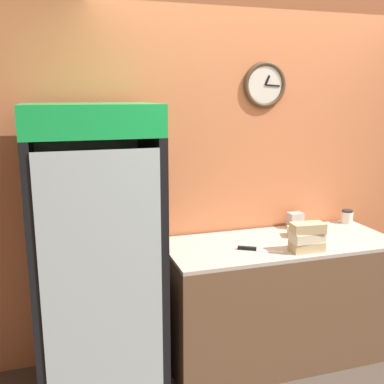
# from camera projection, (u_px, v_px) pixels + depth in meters

# --- Properties ---
(wall_back) EXTENTS (5.20, 0.09, 2.70)m
(wall_back) POSITION_uv_depth(u_px,v_px,m) (259.00, 167.00, 3.45)
(wall_back) COLOR #D17547
(wall_back) RESTS_ON ground_plane
(prep_counter) EXTENTS (1.64, 0.68, 0.88)m
(prep_counter) POSITION_uv_depth(u_px,v_px,m) (278.00, 299.00, 3.28)
(prep_counter) COLOR brown
(prep_counter) RESTS_ON ground_plane
(beverage_cooler) EXTENTS (0.76, 0.71, 1.85)m
(beverage_cooler) POSITION_uv_depth(u_px,v_px,m) (95.00, 238.00, 2.81)
(beverage_cooler) COLOR black
(beverage_cooler) RESTS_ON ground_plane
(sandwich_stack_bottom) EXTENTS (0.22, 0.12, 0.06)m
(sandwich_stack_bottom) POSITION_uv_depth(u_px,v_px,m) (307.00, 246.00, 2.99)
(sandwich_stack_bottom) COLOR tan
(sandwich_stack_bottom) RESTS_ON prep_counter
(sandwich_stack_middle) EXTENTS (0.22, 0.12, 0.06)m
(sandwich_stack_middle) POSITION_uv_depth(u_px,v_px,m) (307.00, 237.00, 2.97)
(sandwich_stack_middle) COLOR beige
(sandwich_stack_middle) RESTS_ON sandwich_stack_bottom
(sandwich_stack_top) EXTENTS (0.23, 0.13, 0.06)m
(sandwich_stack_top) POSITION_uv_depth(u_px,v_px,m) (308.00, 228.00, 2.96)
(sandwich_stack_top) COLOR tan
(sandwich_stack_top) RESTS_ON sandwich_stack_middle
(sandwich_flat_left) EXTENTS (0.25, 0.19, 0.06)m
(sandwich_flat_left) POSITION_uv_depth(u_px,v_px,m) (303.00, 232.00, 3.29)
(sandwich_flat_left) COLOR beige
(sandwich_flat_left) RESTS_ON prep_counter
(chefs_knife) EXTENTS (0.28, 0.18, 0.02)m
(chefs_knife) POSITION_uv_depth(u_px,v_px,m) (254.00, 249.00, 3.00)
(chefs_knife) COLOR silver
(chefs_knife) RESTS_ON prep_counter
(condiment_jar) EXTENTS (0.09, 0.09, 0.11)m
(condiment_jar) POSITION_uv_depth(u_px,v_px,m) (347.00, 217.00, 3.63)
(condiment_jar) COLOR silver
(condiment_jar) RESTS_ON prep_counter
(napkin_dispenser) EXTENTS (0.11, 0.09, 0.12)m
(napkin_dispenser) POSITION_uv_depth(u_px,v_px,m) (295.00, 220.00, 3.50)
(napkin_dispenser) COLOR #B7B2AD
(napkin_dispenser) RESTS_ON prep_counter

